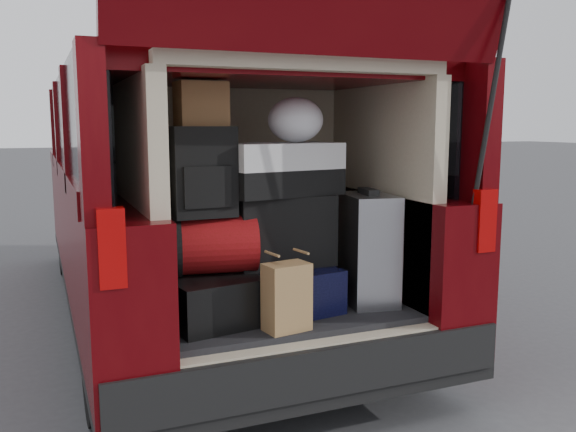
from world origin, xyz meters
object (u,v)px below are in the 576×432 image
black_hardshell (204,295)px  twotone_duffel (281,169)px  black_soft_case (281,230)px  red_duffel (212,244)px  kraft_bag (287,297)px  backpack (202,172)px  silver_roller (367,248)px  navy_hardshell (285,287)px

black_hardshell → twotone_duffel: size_ratio=0.98×
black_soft_case → red_duffel: bearing=-171.1°
kraft_bag → backpack: backpack is taller
twotone_duffel → silver_roller: bearing=-20.9°
red_duffel → twotone_duffel: size_ratio=0.73×
black_hardshell → silver_roller: size_ratio=0.99×
black_hardshell → navy_hardshell: bearing=-9.5°
red_duffel → black_soft_case: 0.39m
black_hardshell → silver_roller: bearing=-13.3°
navy_hardshell → black_soft_case: black_soft_case is taller
black_hardshell → twotone_duffel: 0.72m
black_hardshell → twotone_duffel: (0.41, 0.03, 0.59)m
silver_roller → navy_hardshell: bearing=-177.6°
kraft_bag → navy_hardshell: bearing=59.6°
red_duffel → black_soft_case: bearing=18.7°
kraft_bag → silver_roller: bearing=15.4°
navy_hardshell → red_duffel: size_ratio=1.20×
black_soft_case → black_hardshell: bearing=-174.6°
silver_roller → black_soft_case: black_soft_case is taller
silver_roller → black_soft_case: bearing=177.5°
black_hardshell → red_duffel: red_duffel is taller
backpack → twotone_duffel: bearing=7.0°
silver_roller → black_soft_case: 0.47m
kraft_bag → twotone_duffel: 0.66m
red_duffel → twotone_duffel: bearing=17.6°
navy_hardshell → red_duffel: red_duffel is taller
black_hardshell → navy_hardshell: 0.42m
backpack → twotone_duffel: backpack is taller
silver_roller → backpack: bearing=-172.3°
backpack → silver_roller: bearing=-3.1°
black_soft_case → backpack: bearing=-171.1°
black_hardshell → black_soft_case: black_soft_case is taller
navy_hardshell → twotone_duffel: (-0.01, 0.03, 0.59)m
black_hardshell → kraft_bag: bearing=-56.3°
silver_roller → twotone_duffel: bearing=178.4°
black_soft_case → kraft_bag: bearing=-108.3°
black_hardshell → backpack: backpack is taller
black_hardshell → kraft_bag: (0.30, -0.32, 0.04)m
kraft_bag → black_soft_case: size_ratio=0.62×
navy_hardshell → silver_roller: (0.44, -0.05, 0.17)m
kraft_bag → black_soft_case: black_soft_case is taller
kraft_bag → backpack: (-0.30, 0.29, 0.55)m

